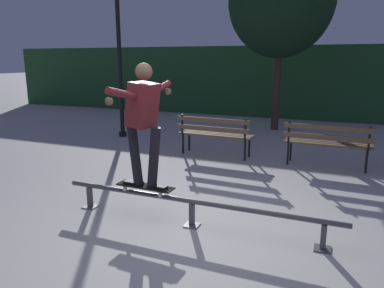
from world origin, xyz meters
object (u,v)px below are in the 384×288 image
at_px(grind_rail, 192,205).
at_px(skateboard, 145,187).
at_px(park_bench_left_center, 327,140).
at_px(lamp_post_left, 119,41).
at_px(park_bench_leftmost, 214,132).
at_px(skateboarder, 143,115).

height_order(grind_rail, skateboard, skateboard).
height_order(park_bench_left_center, lamp_post_left, lamp_post_left).
xyz_separation_m(park_bench_left_center, lamp_post_left, (-5.23, 1.03, 1.94)).
height_order(grind_rail, park_bench_leftmost, park_bench_leftmost).
distance_m(skateboarder, lamp_post_left, 5.47).
bearing_deg(park_bench_leftmost, skateboarder, -86.79).
bearing_deg(park_bench_leftmost, lamp_post_left, 160.82).
bearing_deg(park_bench_left_center, park_bench_leftmost, 180.00).
relative_size(skateboarder, park_bench_left_center, 0.97).
bearing_deg(lamp_post_left, grind_rail, -48.72).
distance_m(grind_rail, skateboard, 0.67).
bearing_deg(grind_rail, skateboarder, -179.99).
bearing_deg(skateboard, park_bench_left_center, 57.77).
bearing_deg(skateboarder, park_bench_leftmost, 93.21).
distance_m(skateboarder, park_bench_leftmost, 3.40).
relative_size(skateboard, park_bench_left_center, 0.49).
height_order(skateboard, park_bench_leftmost, park_bench_leftmost).
xyz_separation_m(skateboarder, park_bench_left_center, (2.08, 3.30, -0.83)).
distance_m(skateboard, park_bench_left_center, 3.90).
xyz_separation_m(grind_rail, skateboard, (-0.65, 0.00, 0.16)).
xyz_separation_m(skateboard, skateboarder, (0.00, -0.00, 0.94)).
distance_m(grind_rail, park_bench_leftmost, 3.41).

